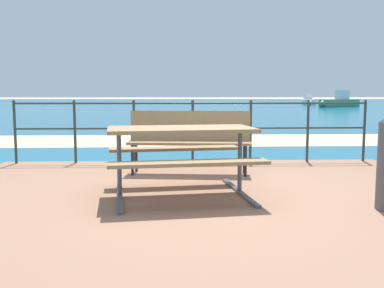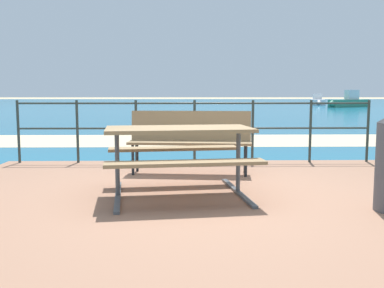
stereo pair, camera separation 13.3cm
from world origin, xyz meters
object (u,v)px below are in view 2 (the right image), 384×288
Objects in this scene: picnic_table at (179,143)px; park_bench at (190,136)px; boat_near at (349,102)px; boat_mid at (317,101)px.

park_bench is at bearing 76.57° from picnic_table.
boat_near is 0.87× the size of boat_mid.
picnic_table is at bearing 35.05° from boat_near.
boat_mid is at bearing 63.53° from picnic_table.
picnic_table is 36.08m from boat_near.
picnic_table is at bearing -5.41° from boat_mid.
boat_near is (14.51, 33.03, -0.20)m from picnic_table.
boat_mid is at bearing -118.23° from boat_near.
boat_near is at bearing 58.98° from picnic_table.
picnic_table is 0.39× the size of boat_near.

